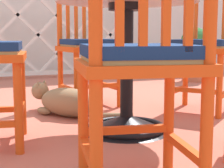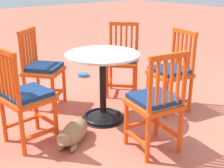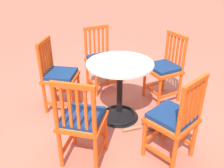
# 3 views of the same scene
# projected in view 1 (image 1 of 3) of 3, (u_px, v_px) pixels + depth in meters

# --- Properties ---
(ground_plane) EXTENTS (24.00, 24.00, 0.00)m
(ground_plane) POSITION_uv_depth(u_px,v_px,m) (132.00, 132.00, 2.05)
(ground_plane) COLOR #BC604C
(cafe_table) EXTENTS (0.76, 0.76, 0.73)m
(cafe_table) POSITION_uv_depth(u_px,v_px,m) (127.00, 81.00, 2.03)
(cafe_table) COLOR black
(cafe_table) RESTS_ON ground_plane
(orange_chair_at_corner) EXTENTS (0.56, 0.56, 0.91)m
(orange_chair_at_corner) POSITION_uv_depth(u_px,v_px,m) (203.00, 48.00, 2.57)
(orange_chair_at_corner) COLOR #E04C14
(orange_chair_at_corner) RESTS_ON ground_plane
(orange_chair_facing_out) EXTENTS (0.44, 0.44, 0.91)m
(orange_chair_facing_out) POSITION_uv_depth(u_px,v_px,m) (88.00, 47.00, 2.79)
(orange_chair_facing_out) COLOR #E04C14
(orange_chair_facing_out) RESTS_ON ground_plane
(orange_chair_by_planter) EXTENTS (0.47, 0.47, 0.91)m
(orange_chair_by_planter) POSITION_uv_depth(u_px,v_px,m) (141.00, 62.00, 1.21)
(orange_chair_by_planter) COLOR #E04C14
(orange_chair_by_planter) RESTS_ON ground_plane
(tabby_cat) EXTENTS (0.58, 0.52, 0.23)m
(tabby_cat) POSITION_uv_depth(u_px,v_px,m) (64.00, 102.00, 2.45)
(tabby_cat) COLOR #8E704C
(tabby_cat) RESTS_ON ground_plane
(terracotta_planter) EXTENTS (0.32, 0.32, 0.62)m
(terracotta_planter) POSITION_uv_depth(u_px,v_px,m) (195.00, 53.00, 4.25)
(terracotta_planter) COLOR #B25B3D
(terracotta_planter) RESTS_ON ground_plane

